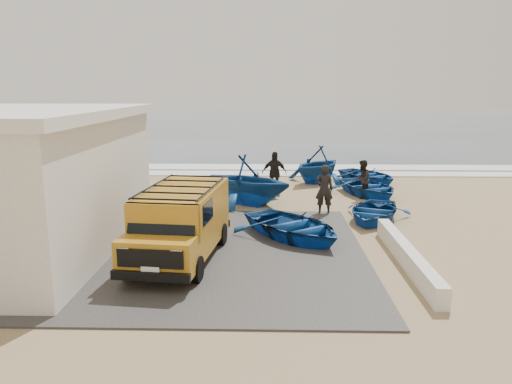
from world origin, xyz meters
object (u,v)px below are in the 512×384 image
object	(u,v)px
fisherman_front	(324,189)
fisherman_back	(274,173)
boat_mid_left	(248,180)
parapet	(407,256)
boat_near_right	(373,211)
boat_near_left	(293,226)
boat_far_left	(318,164)
boat_far_right	(368,175)
fisherman_middle	(362,179)
van	(181,221)
boat_mid_right	(368,187)

from	to	relation	value
fisherman_front	fisherman_back	distance (m)	4.16
boat_mid_left	parapet	bearing A→B (deg)	-115.58
boat_near_right	boat_mid_left	bearing A→B (deg)	174.36
boat_near_left	fisherman_back	bearing A→B (deg)	57.81
fisherman_back	boat_far_left	bearing A→B (deg)	45.09
boat_far_right	fisherman_middle	world-z (taller)	fisherman_middle
boat_mid_left	boat_far_right	size ratio (longest dim) A/B	1.08
parapet	boat_far_right	size ratio (longest dim) A/B	1.61
parapet	boat_near_right	xyz separation A→B (m)	(0.05, 4.81, 0.08)
boat_near_right	fisherman_front	bearing A→B (deg)	172.30
boat_far_left	fisherman_back	distance (m)	3.81
parapet	boat_far_left	bearing A→B (deg)	95.88
boat_far_right	fisherman_back	size ratio (longest dim) A/B	1.86
van	boat_mid_left	bearing A→B (deg)	83.32
boat_far_right	fisherman_front	world-z (taller)	fisherman_front
boat_near_left	boat_far_right	xyz separation A→B (m)	(4.41, 10.06, -0.04)
boat_near_right	fisherman_back	size ratio (longest dim) A/B	1.73
boat_mid_right	van	bearing A→B (deg)	-149.14
fisherman_front	fisherman_back	world-z (taller)	fisherman_back
parapet	boat_mid_right	world-z (taller)	boat_mid_right
boat_mid_left	van	bearing A→B (deg)	-161.47
boat_far_right	fisherman_front	distance (m)	7.36
boat_mid_left	fisherman_middle	size ratio (longest dim) A/B	2.32
boat_near_right	boat_mid_right	distance (m)	4.51
boat_far_left	fisherman_front	distance (m)	6.72
van	boat_far_left	distance (m)	13.19
fisherman_front	fisherman_middle	world-z (taller)	fisherman_front
fisherman_back	boat_near_right	bearing A→B (deg)	-59.53
boat_near_left	boat_far_right	size ratio (longest dim) A/B	1.11
van	boat_mid_left	size ratio (longest dim) A/B	1.28
boat_mid_right	fisherman_middle	size ratio (longest dim) A/B	2.24
boat_far_right	van	bearing A→B (deg)	-153.39
fisherman_back	boat_near_left	bearing A→B (deg)	-93.03
fisherman_front	fisherman_back	xyz separation A→B (m)	(-1.92, 3.69, 0.02)
boat_far_left	parapet	bearing A→B (deg)	-46.25
boat_far_left	van	bearing A→B (deg)	-74.96
boat_mid_right	boat_far_left	world-z (taller)	boat_far_left
boat_mid_right	fisherman_back	bearing A→B (deg)	156.31
van	fisherman_middle	xyz separation A→B (m)	(6.75, 8.36, -0.28)
boat_far_right	boat_far_left	bearing A→B (deg)	148.64
boat_far_left	fisherman_back	world-z (taller)	fisherman_back
boat_mid_left	boat_mid_right	distance (m)	5.84
boat_far_right	fisherman_middle	bearing A→B (deg)	-135.63
boat_near_right	boat_far_right	bearing A→B (deg)	103.31
boat_near_left	boat_near_right	xyz separation A→B (m)	(3.12, 2.35, -0.07)
boat_near_right	boat_far_left	bearing A→B (deg)	122.59
boat_mid_left	boat_mid_right	xyz separation A→B (m)	(5.50, 1.85, -0.66)
boat_far_left	fisherman_middle	bearing A→B (deg)	-28.87
boat_mid_right	parapet	bearing A→B (deg)	-114.82
boat_far_right	fisherman_front	size ratio (longest dim) A/B	1.90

